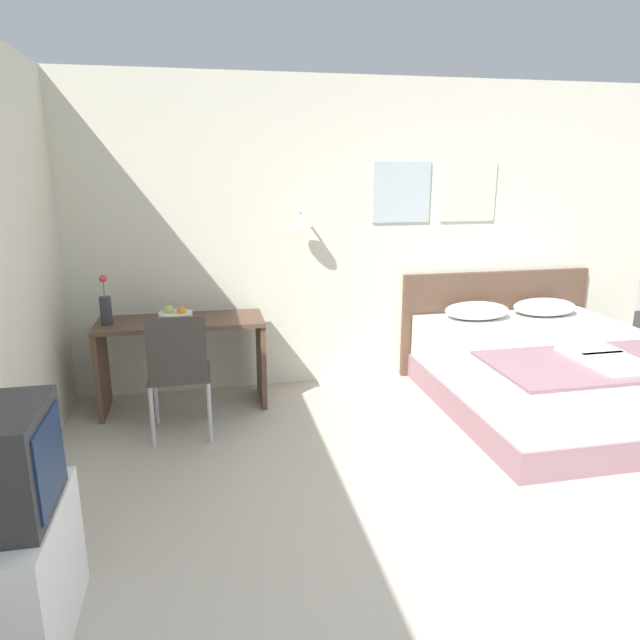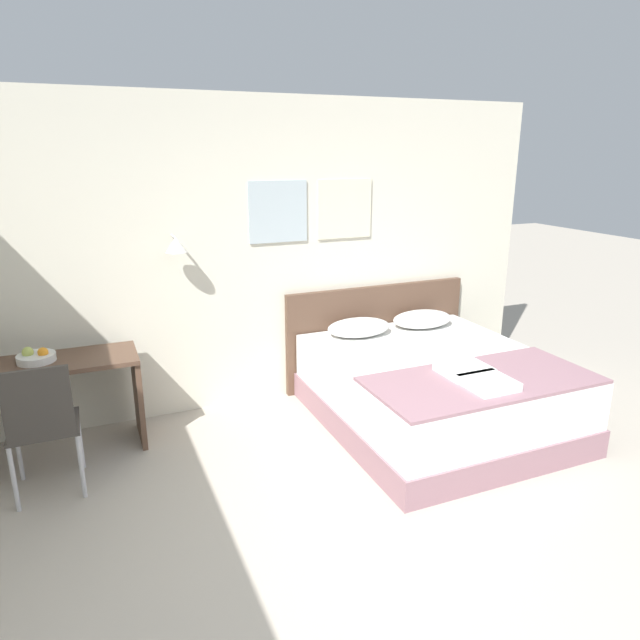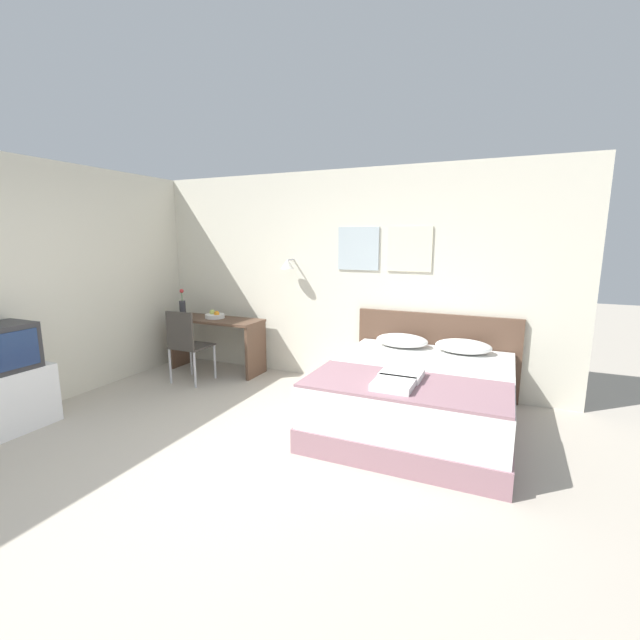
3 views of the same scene
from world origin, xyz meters
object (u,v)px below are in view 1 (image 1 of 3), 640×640
(bed, at_px, (555,376))
(flower_vase, at_px, (106,307))
(desk_chair, at_px, (179,367))
(folded_towel_mid_bed, at_px, (617,364))
(throw_blanket, at_px, (610,362))
(desk, at_px, (182,345))
(folded_towel_near_foot, at_px, (590,351))
(tv_stand, at_px, (4,581))
(pillow_right, at_px, (545,307))
(headboard, at_px, (495,321))
(pillow_left, at_px, (477,311))
(fruit_bowl, at_px, (175,315))

(bed, xyz_separation_m, flower_vase, (-3.47, 0.68, 0.58))
(desk_chair, bearing_deg, folded_towel_mid_bed, -15.82)
(throw_blanket, distance_m, desk, 3.18)
(throw_blanket, distance_m, folded_towel_near_foot, 0.16)
(tv_stand, bearing_deg, throw_blanket, 16.77)
(desk_chair, bearing_deg, pillow_right, 11.18)
(headboard, distance_m, folded_towel_mid_bed, 1.74)
(desk, xyz_separation_m, desk_chair, (-0.01, -0.61, 0.03))
(folded_towel_mid_bed, bearing_deg, headboard, 87.97)
(headboard, relative_size, flower_vase, 4.83)
(pillow_right, relative_size, folded_towel_near_foot, 1.69)
(desk_chair, distance_m, flower_vase, 0.86)
(flower_vase, bearing_deg, desk_chair, -46.80)
(pillow_right, distance_m, tv_stand, 4.60)
(pillow_right, distance_m, folded_towel_mid_bed, 1.51)
(pillow_right, distance_m, folded_towel_near_foot, 1.24)
(throw_blanket, relative_size, desk, 1.30)
(throw_blanket, height_order, desk_chair, desk_chair)
(folded_towel_near_foot, xyz_separation_m, folded_towel_mid_bed, (-0.00, -0.28, 0.00))
(bed, xyz_separation_m, pillow_left, (-0.34, 0.74, 0.38))
(headboard, bearing_deg, desk, -173.86)
(folded_towel_mid_bed, bearing_deg, bed, 85.06)
(folded_towel_near_foot, bearing_deg, desk_chair, 169.43)
(headboard, bearing_deg, desk_chair, -162.55)
(pillow_left, height_order, folded_towel_mid_bed, pillow_left)
(pillow_left, xyz_separation_m, tv_stand, (-3.24, -2.39, -0.37))
(tv_stand, bearing_deg, fruit_bowl, 75.48)
(desk_chair, bearing_deg, bed, -1.95)
(desk, bearing_deg, throw_blanket, -23.67)
(desk_chair, height_order, flower_vase, flower_vase)
(desk, bearing_deg, pillow_left, 0.87)
(bed, xyz_separation_m, pillow_right, (0.34, 0.74, 0.38))
(pillow_left, xyz_separation_m, folded_towel_near_foot, (0.28, -1.18, -0.02))
(folded_towel_near_foot, bearing_deg, throw_blanket, -66.53)
(pillow_right, height_order, flower_vase, flower_vase)
(pillow_right, distance_m, desk, 3.26)
(flower_vase, bearing_deg, folded_towel_near_foot, -18.09)
(headboard, height_order, desk, headboard)
(desk, height_order, tv_stand, desk)
(flower_vase, bearing_deg, tv_stand, -92.58)
(pillow_right, xyz_separation_m, desk_chair, (-3.26, -0.64, -0.12))
(headboard, bearing_deg, folded_towel_mid_bed, -92.03)
(pillow_left, height_order, flower_vase, flower_vase)
(throw_blanket, bearing_deg, pillow_left, 104.31)
(bed, bearing_deg, folded_towel_near_foot, -97.87)
(bed, bearing_deg, headboard, 90.00)
(pillow_left, distance_m, desk, 2.58)
(pillow_left, distance_m, flower_vase, 3.14)
(bed, height_order, tv_stand, same)
(desk_chair, bearing_deg, throw_blanket, -12.95)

